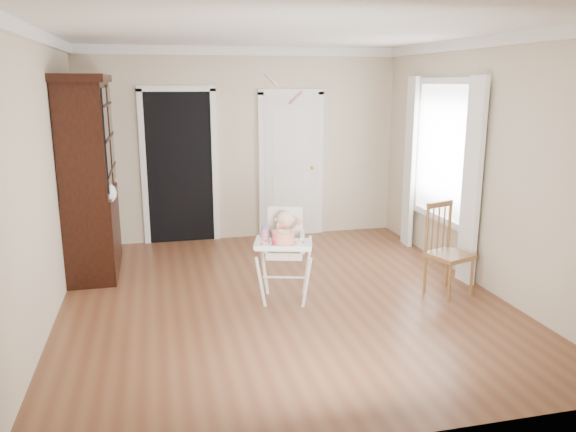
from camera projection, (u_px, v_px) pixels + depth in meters
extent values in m
plane|color=brown|center=(282.00, 298.00, 5.93)|extent=(5.00, 5.00, 0.00)
plane|color=white|center=(282.00, 31.00, 5.30)|extent=(5.00, 5.00, 0.00)
plane|color=beige|center=(243.00, 145.00, 7.98)|extent=(4.50, 0.00, 4.50)
plane|color=beige|center=(41.00, 181.00, 5.11)|extent=(0.00, 5.00, 5.00)
plane|color=beige|center=(482.00, 164.00, 6.12)|extent=(0.00, 5.00, 5.00)
cube|color=black|center=(180.00, 168.00, 7.83)|extent=(0.90, 0.03, 2.10)
cube|color=white|center=(144.00, 170.00, 7.72)|extent=(0.08, 0.05, 2.18)
cube|color=white|center=(215.00, 167.00, 7.94)|extent=(0.08, 0.05, 2.18)
cube|color=white|center=(176.00, 88.00, 7.57)|extent=(1.06, 0.05, 0.08)
cube|color=white|center=(291.00, 166.00, 8.19)|extent=(0.80, 0.05, 2.05)
cube|color=white|center=(261.00, 167.00, 8.10)|extent=(0.08, 0.05, 2.13)
cube|color=white|center=(320.00, 165.00, 8.30)|extent=(0.08, 0.05, 2.13)
sphere|color=gold|center=(313.00, 168.00, 8.24)|extent=(0.06, 0.06, 0.06)
cube|color=white|center=(445.00, 151.00, 6.87)|extent=(0.02, 1.20, 1.60)
cube|color=white|center=(448.00, 81.00, 6.66)|extent=(0.06, 1.36, 0.08)
cube|color=white|center=(472.00, 183.00, 6.17)|extent=(0.08, 0.28, 2.30)
cube|color=white|center=(410.00, 163.00, 7.64)|extent=(0.08, 0.28, 2.30)
cylinder|color=white|center=(261.00, 283.00, 5.63)|extent=(0.14, 0.10, 0.57)
cylinder|color=white|center=(307.00, 284.00, 5.61)|extent=(0.10, 0.14, 0.57)
cylinder|color=white|center=(264.00, 269.00, 6.04)|extent=(0.10, 0.14, 0.57)
cylinder|color=white|center=(307.00, 270.00, 6.02)|extent=(0.14, 0.10, 0.57)
cylinder|color=white|center=(284.00, 277.00, 5.77)|extent=(0.43, 0.14, 0.02)
cube|color=silver|center=(285.00, 252.00, 5.76)|extent=(0.44, 0.43, 0.08)
cube|color=silver|center=(267.00, 241.00, 5.74)|extent=(0.13, 0.32, 0.17)
cube|color=silver|center=(302.00, 241.00, 5.73)|extent=(0.13, 0.32, 0.17)
cube|color=silver|center=(285.00, 226.00, 5.86)|extent=(0.37, 0.15, 0.42)
cube|color=white|center=(283.00, 244.00, 5.50)|extent=(0.62, 0.52, 0.03)
cube|color=white|center=(282.00, 248.00, 5.32)|extent=(0.52, 0.17, 0.04)
ellipsoid|color=beige|center=(285.00, 238.00, 5.76)|extent=(0.23, 0.20, 0.25)
sphere|color=beige|center=(285.00, 220.00, 5.71)|extent=(0.21, 0.21, 0.17)
sphere|color=red|center=(284.00, 235.00, 5.69)|extent=(0.13, 0.13, 0.13)
sphere|color=red|center=(282.00, 225.00, 5.64)|extent=(0.06, 0.06, 0.06)
sphere|color=red|center=(299.00, 222.00, 5.63)|extent=(0.06, 0.06, 0.06)
cylinder|color=silver|center=(283.00, 244.00, 5.47)|extent=(0.28, 0.28, 0.01)
cylinder|color=#DE274A|center=(283.00, 237.00, 5.45)|extent=(0.21, 0.21, 0.12)
cylinder|color=#F2E08C|center=(285.00, 233.00, 5.42)|extent=(0.10, 0.10, 0.02)
cylinder|color=#CE7EA1|center=(265.00, 235.00, 5.58)|extent=(0.07, 0.07, 0.11)
cylinder|color=#7C62AC|center=(265.00, 228.00, 5.56)|extent=(0.07, 0.07, 0.03)
cone|color=#7C62AC|center=(265.00, 225.00, 5.55)|extent=(0.02, 0.02, 0.04)
cube|color=black|center=(94.00, 232.00, 6.69)|extent=(0.54, 1.28, 0.96)
cube|color=black|center=(86.00, 138.00, 6.42)|extent=(0.49, 1.28, 1.28)
cube|color=black|center=(107.00, 140.00, 6.18)|extent=(0.02, 0.56, 1.12)
cube|color=black|center=(111.00, 135.00, 6.79)|extent=(0.02, 0.56, 1.12)
cube|color=black|center=(81.00, 78.00, 6.27)|extent=(0.58, 1.37, 0.09)
ellipsoid|color=white|center=(107.00, 193.00, 6.26)|extent=(0.21, 0.17, 0.24)
cube|color=brown|center=(450.00, 256.00, 5.96)|extent=(0.51, 0.51, 0.05)
cylinder|color=brown|center=(449.00, 282.00, 5.78)|extent=(0.03, 0.03, 0.43)
cylinder|color=brown|center=(472.00, 276.00, 5.96)|extent=(0.03, 0.03, 0.43)
cylinder|color=brown|center=(425.00, 273.00, 6.07)|extent=(0.03, 0.03, 0.43)
cylinder|color=brown|center=(447.00, 268.00, 6.24)|extent=(0.03, 0.03, 0.43)
cylinder|color=brown|center=(427.00, 229.00, 5.96)|extent=(0.03, 0.03, 0.55)
cylinder|color=brown|center=(449.00, 225.00, 6.14)|extent=(0.03, 0.03, 0.55)
cube|color=brown|center=(440.00, 204.00, 5.99)|extent=(0.36, 0.15, 0.06)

